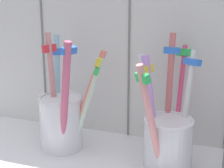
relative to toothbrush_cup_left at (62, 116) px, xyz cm
name	(u,v)px	position (x,y,z in cm)	size (l,w,h in cm)	color
tile_wall_back	(131,15)	(8.29, 9.25, 15.18)	(64.00, 2.20, 45.00)	silver
toothbrush_cup_left	(62,116)	(0.00, 0.00, 0.00)	(10.97, 8.83, 18.37)	silver
toothbrush_cup_right	(167,134)	(16.59, 0.20, -0.56)	(8.93, 13.72, 18.65)	silver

